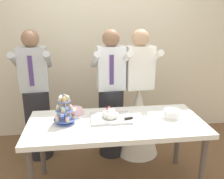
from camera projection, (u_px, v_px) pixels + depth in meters
The scene contains 9 objects.
rear_wall at pixel (103, 41), 3.63m from camera, with size 5.20×0.10×2.90m, color beige.
dessert_table at pixel (116, 128), 2.51m from camera, with size 1.80×0.80×0.78m.
cupcake_stand at pixel (65, 111), 2.42m from camera, with size 0.23×0.23×0.31m.
main_cake_tray at pixel (111, 116), 2.53m from camera, with size 0.43×0.31×0.13m.
plate_stack at pixel (172, 114), 2.58m from camera, with size 0.18×0.18×0.09m.
round_cake at pixel (75, 112), 2.65m from camera, with size 0.24×0.24×0.08m.
person_groom at pixel (111, 102), 3.13m from camera, with size 0.48×0.51×1.66m.
person_bride at pixel (138, 112), 3.21m from camera, with size 0.56×0.56×1.66m.
person_guest at pixel (37, 103), 3.08m from camera, with size 0.49×0.52×1.66m.
Camera 1 is at (-0.33, -2.25, 1.83)m, focal length 38.96 mm.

